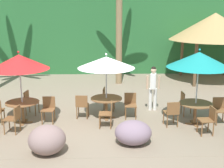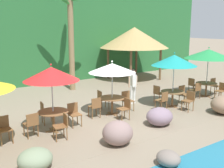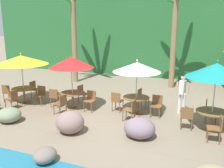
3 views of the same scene
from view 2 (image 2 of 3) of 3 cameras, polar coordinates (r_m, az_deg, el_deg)
The scene contains 32 objects.
ground_plane at distance 11.57m, azimuth -0.19°, elevation -6.90°, with size 120.00×120.00×0.00m, color gray.
terrace_deck at distance 11.56m, azimuth -0.19°, elevation -6.88°, with size 18.00×5.20×0.01m.
foliage_backdrop at distance 19.06m, azimuth -15.94°, elevation 9.33°, with size 28.00×2.40×6.00m.
rock_seawall at distance 10.11m, azimuth 11.98°, elevation -7.91°, with size 12.92×3.23×0.79m.
chair_yellow_seaward at distance 9.72m, azimuth -21.35°, elevation -8.31°, with size 0.45×0.45×0.87m.
umbrella_red at distance 9.84m, azimuth -12.35°, elevation 2.06°, with size 1.95×1.95×2.45m.
dining_table_red at distance 10.20m, azimuth -11.97°, elevation -6.17°, with size 1.10×1.10×0.74m.
chair_red_seaward at distance 10.62m, azimuth -7.83°, elevation -5.85°, with size 0.43×0.44×0.87m.
chair_red_inland at distance 10.99m, azimuth -13.58°, elevation -5.46°, with size 0.48×0.47×0.87m.
chair_red_left at distance 9.83m, azimuth -16.19°, elevation -7.72°, with size 0.44×0.45×0.87m.
chair_red_right at distance 9.47m, azimuth -10.12°, elevation -8.17°, with size 0.49×0.48×0.87m.
umbrella_white at distance 11.52m, azimuth 0.02°, elevation 3.29°, with size 1.96×1.96×2.31m.
dining_table_white at distance 11.81m, azimuth 0.02°, elevation -3.37°, with size 1.10×1.10×0.74m.
chair_white_seaward at distance 12.38m, azimuth 3.10°, elevation -3.16°, with size 0.43×0.44×0.87m.
chair_white_inland at distance 12.54m, azimuth -2.11°, elevation -2.95°, with size 0.48×0.47×0.87m.
chair_white_left at distance 11.37m, azimuth -3.46°, elevation -4.54°, with size 0.45×0.46×0.87m.
chair_white_right at distance 11.20m, azimuth 2.71°, elevation -4.79°, with size 0.45×0.44×0.87m.
umbrella_teal at distance 12.92m, azimuth 12.64°, elevation 4.77°, with size 2.05×2.05×2.55m.
dining_table_teal at distance 13.20m, azimuth 12.33°, elevation -2.00°, with size 1.10×1.10×0.74m.
chair_teal_seaward at distance 13.90m, azimuth 14.43°, elevation -1.82°, with size 0.42×0.43×0.87m.
chair_teal_inland at distance 13.73m, azimuth 9.45°, elevation -1.77°, with size 0.43×0.42×0.87m.
chair_teal_left at distance 12.51m, azimuth 10.37°, elevation -3.17°, with size 0.47×0.48×0.87m.
chair_teal_right at distance 12.80m, azimuth 15.52°, elevation -3.07°, with size 0.46×0.45×0.87m.
umbrella_green at distance 15.31m, azimuth 19.21°, elevation 5.86°, with size 2.49×2.49×2.64m.
dining_table_green at distance 15.56m, azimuth 18.79°, elevation -0.24°, with size 1.10×1.10×0.74m.
chair_green_seaward at distance 16.32m, azimuth 20.28°, elevation -0.16°, with size 0.42×0.43×0.87m.
chair_green_inland at distance 16.04m, azimuth 16.20°, elevation -0.09°, with size 0.44×0.43×0.87m.
chair_green_left at distance 14.89m, azimuth 16.93°, elevation -1.05°, with size 0.44×0.45×0.87m.
chair_green_right at distance 15.19m, azimuth 21.54°, elevation -1.13°, with size 0.43×0.42×0.87m.
palm_tree_second at distance 16.17m, azimuth -8.43°, elevation 11.67°, with size 3.08×3.00×5.60m.
palapa_hut at distance 19.40m, azimuth 4.57°, elevation 9.46°, with size 4.73×4.73×3.60m.
waiter_in_white at distance 13.37m, azimuth 4.32°, elevation 0.07°, with size 0.52×0.38×1.70m.
Camera 2 is at (-6.20, -9.01, 3.76)m, focal length 44.55 mm.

